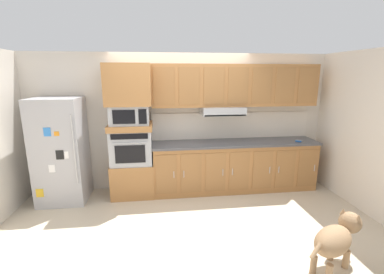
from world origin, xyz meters
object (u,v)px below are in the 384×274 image
at_px(built_in_oven, 132,146).
at_px(screwdriver, 298,141).
at_px(dog, 337,237).
at_px(refrigerator, 61,151).
at_px(microwave, 130,114).

distance_m(built_in_oven, screwdriver, 3.01).
distance_m(screwdriver, dog, 2.23).
bearing_deg(refrigerator, dog, -31.41).
bearing_deg(built_in_oven, dog, -43.08).
xyz_separation_m(built_in_oven, microwave, (0.00, -0.00, 0.56)).
bearing_deg(dog, built_in_oven, 107.66).
height_order(refrigerator, microwave, refrigerator).
relative_size(microwave, screwdriver, 3.82).
bearing_deg(built_in_oven, screwdriver, -3.09).
xyz_separation_m(built_in_oven, dog, (2.39, -2.23, -0.52)).
bearing_deg(screwdriver, dog, -106.74).
xyz_separation_m(refrigerator, microwave, (1.16, 0.07, 0.58)).
relative_size(refrigerator, built_in_oven, 2.51).
xyz_separation_m(microwave, dog, (2.39, -2.23, -1.08)).
distance_m(refrigerator, microwave, 1.30).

